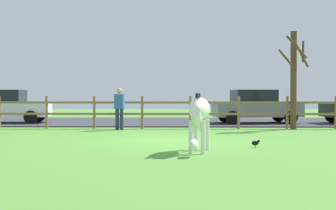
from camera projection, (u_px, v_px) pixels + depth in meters
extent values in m
plane|color=#549338|center=(171.00, 141.00, 13.60)|extent=(60.00, 60.00, 0.00)
cube|color=#38383D|center=(173.00, 122.00, 22.90)|extent=(28.00, 7.40, 0.05)
cylinder|color=olive|center=(47.00, 112.00, 18.69)|extent=(0.11, 0.11, 1.33)
cylinder|color=olive|center=(94.00, 112.00, 18.65)|extent=(0.11, 0.11, 1.33)
cylinder|color=olive|center=(142.00, 112.00, 18.61)|extent=(0.11, 0.11, 1.33)
cylinder|color=olive|center=(190.00, 112.00, 18.57)|extent=(0.11, 0.11, 1.33)
cylinder|color=olive|center=(239.00, 112.00, 18.53)|extent=(0.11, 0.11, 1.33)
cylinder|color=olive|center=(287.00, 112.00, 18.50)|extent=(0.11, 0.11, 1.33)
cylinder|color=olive|center=(336.00, 112.00, 18.46)|extent=(0.11, 0.11, 1.33)
cube|color=olive|center=(166.00, 114.00, 18.59)|extent=(21.50, 0.06, 0.09)
cube|color=olive|center=(166.00, 102.00, 18.58)|extent=(21.50, 0.06, 0.09)
cylinder|color=#513A23|center=(294.00, 80.00, 18.20)|extent=(0.25, 0.25, 3.89)
cylinder|color=#513A23|center=(301.00, 54.00, 17.86)|extent=(0.75, 0.52, 1.03)
cylinder|color=#513A23|center=(287.00, 59.00, 17.97)|extent=(0.54, 0.75, 0.83)
cylinder|color=#513A23|center=(297.00, 47.00, 17.78)|extent=(0.85, 0.12, 0.91)
cylinder|color=#513A23|center=(303.00, 52.00, 18.08)|extent=(0.28, 0.77, 0.80)
ellipsoid|color=white|center=(199.00, 109.00, 11.03)|extent=(0.70, 1.31, 0.56)
cylinder|color=white|center=(203.00, 137.00, 10.62)|extent=(0.11, 0.11, 0.78)
cylinder|color=white|center=(191.00, 137.00, 10.68)|extent=(0.11, 0.11, 0.78)
cylinder|color=white|center=(207.00, 134.00, 11.40)|extent=(0.11, 0.11, 0.78)
cylinder|color=white|center=(196.00, 134.00, 11.46)|extent=(0.11, 0.11, 0.78)
cylinder|color=white|center=(196.00, 118.00, 10.51)|extent=(0.34, 0.62, 0.51)
ellipsoid|color=white|center=(193.00, 144.00, 10.12)|extent=(0.28, 0.47, 0.24)
cube|color=black|center=(198.00, 96.00, 10.77)|extent=(0.14, 0.56, 0.12)
cylinder|color=black|center=(203.00, 114.00, 11.68)|extent=(0.08, 0.20, 0.54)
cylinder|color=black|center=(255.00, 146.00, 11.93)|extent=(0.01, 0.01, 0.06)
cylinder|color=black|center=(255.00, 147.00, 11.89)|extent=(0.01, 0.01, 0.06)
ellipsoid|color=black|center=(255.00, 143.00, 11.91)|extent=(0.18, 0.10, 0.12)
sphere|color=black|center=(259.00, 141.00, 11.91)|extent=(0.07, 0.07, 0.07)
cube|color=slate|center=(257.00, 109.00, 21.50)|extent=(4.17, 2.16, 0.70)
cube|color=black|center=(253.00, 96.00, 21.47)|extent=(2.07, 1.78, 0.56)
cylinder|color=black|center=(278.00, 116.00, 22.49)|extent=(0.62, 0.25, 0.60)
cylinder|color=black|center=(291.00, 117.00, 20.79)|extent=(0.62, 0.25, 0.60)
cylinder|color=black|center=(224.00, 116.00, 22.22)|extent=(0.62, 0.25, 0.60)
cylinder|color=black|center=(233.00, 118.00, 20.53)|extent=(0.62, 0.25, 0.60)
cube|color=white|center=(6.00, 109.00, 21.69)|extent=(4.11, 1.97, 0.70)
cube|color=black|center=(3.00, 96.00, 21.67)|extent=(2.00, 1.69, 0.56)
cylinder|color=black|center=(39.00, 115.00, 22.61)|extent=(0.61, 0.22, 0.60)
cylinder|color=black|center=(31.00, 117.00, 20.92)|extent=(0.61, 0.22, 0.60)
cylinder|color=black|center=(331.00, 116.00, 22.10)|extent=(0.62, 0.24, 0.60)
cylinder|color=#232847|center=(117.00, 119.00, 17.95)|extent=(0.14, 0.14, 0.82)
cylinder|color=#232847|center=(122.00, 119.00, 17.91)|extent=(0.14, 0.14, 0.82)
cube|color=#2D569E|center=(119.00, 102.00, 17.92)|extent=(0.40, 0.28, 0.58)
sphere|color=tan|center=(119.00, 91.00, 17.91)|extent=(0.22, 0.22, 0.22)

